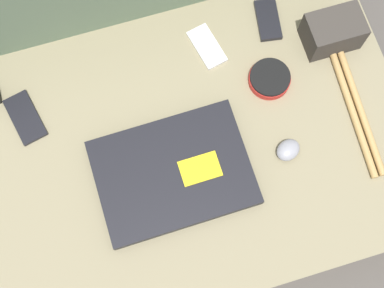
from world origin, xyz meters
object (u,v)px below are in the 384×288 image
phone_small (268,20)px  phone_silver (207,46)px  computer_mouse (288,150)px  speaker_puck (270,79)px  camera_pouch (333,32)px  laptop (173,173)px  phone_black (25,118)px

phone_small → phone_silver: bearing=-162.7°
phone_silver → computer_mouse: bearing=-84.3°
computer_mouse → speaker_puck: bearing=60.0°
camera_pouch → laptop: bearing=-154.9°
computer_mouse → phone_black: (-0.57, 0.26, -0.01)m
phone_black → phone_small: 0.64m
phone_small → speaker_puck: bearing=-98.8°
computer_mouse → speaker_puck: computer_mouse is taller
speaker_puck → camera_pouch: camera_pouch is taller
laptop → phone_small: bearing=41.8°
phone_black → camera_pouch: camera_pouch is taller
phone_black → camera_pouch: (0.76, -0.01, 0.04)m
phone_black → camera_pouch: bearing=-13.7°
speaker_puck → phone_silver: bearing=132.5°
computer_mouse → phone_silver: size_ratio=0.60×
phone_silver → phone_black: bearing=174.1°
speaker_puck → phone_silver: 0.17m
speaker_puck → laptop: bearing=-151.5°
computer_mouse → camera_pouch: (0.19, 0.24, 0.03)m
laptop → computer_mouse: size_ratio=4.82×
speaker_puck → computer_mouse: bearing=-95.3°
camera_pouch → computer_mouse: bearing=-128.8°
speaker_puck → phone_silver: speaker_puck is taller
phone_silver → camera_pouch: 0.30m
computer_mouse → camera_pouch: size_ratio=0.55×
phone_black → phone_silver: bearing=-6.2°
phone_silver → phone_small: 0.17m
laptop → phone_black: bearing=141.5°
speaker_puck → camera_pouch: size_ratio=0.76×
phone_black → speaker_puck: bearing=-20.0°
computer_mouse → phone_silver: computer_mouse is taller
phone_silver → camera_pouch: (0.29, -0.07, 0.04)m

